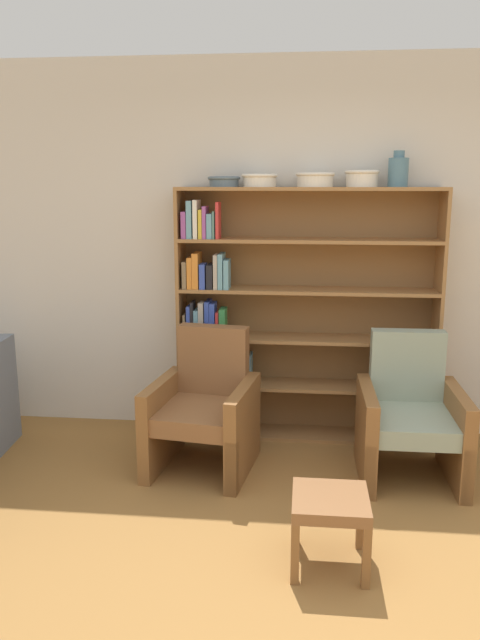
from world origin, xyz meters
The scene contains 11 objects.
ground_plane centered at (0.00, 0.00, 0.00)m, with size 24.00×24.00×0.00m, color olive.
wall_back centered at (0.00, 2.34, 1.38)m, with size 12.00×0.06×2.75m.
bookshelf centered at (-0.32, 2.17, 0.90)m, with size 1.87×0.30×1.84m.
bowl_terracotta centered at (-0.74, 2.15, 1.88)m, with size 0.23×0.23×0.07m.
bowl_sage centered at (-0.49, 2.15, 1.89)m, with size 0.25×0.25×0.09m.
bowl_slate centered at (-0.10, 2.15, 1.89)m, with size 0.27×0.27×0.10m.
bowl_copper centered at (0.22, 2.15, 1.90)m, with size 0.24×0.24×0.11m.
vase_tall centered at (0.46, 2.15, 1.94)m, with size 0.14×0.14×0.24m.
armchair_leather centered at (-0.80, 1.57, 0.39)m, with size 0.73×0.76×0.91m.
armchair_cushioned centered at (0.54, 1.57, 0.39)m, with size 0.64×0.68×0.91m.
footstool centered at (-0.01, 0.51, 0.30)m, with size 0.37×0.37×0.37m.
Camera 1 is at (-0.16, -2.30, 1.85)m, focal length 35.00 mm.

